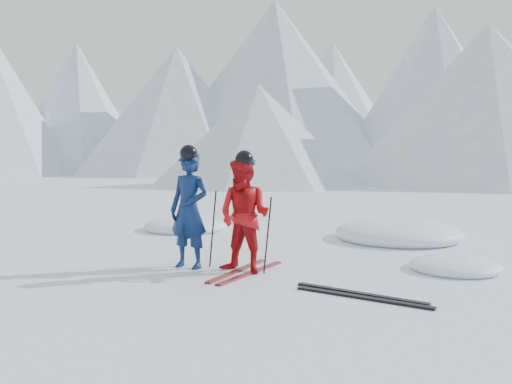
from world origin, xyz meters
The scene contains 12 objects.
ground centered at (0.00, 0.00, 0.00)m, with size 160.00×160.00×0.00m, color white.
skier_blue centered at (-2.28, -0.50, 0.86)m, with size 0.63×0.41×1.73m, color #0C204B.
skier_red centered at (-1.40, -0.31, 0.82)m, with size 0.80×0.62×1.64m, color #B10E12.
pole_blue_left centered at (-2.58, -0.35, 0.58)m, with size 0.02×0.02×1.15m, color black.
pole_blue_right centered at (-2.03, -0.25, 0.58)m, with size 0.02×0.02×1.15m, color black.
pole_red_left centered at (-1.70, -0.06, 0.55)m, with size 0.02×0.02×1.10m, color black.
pole_red_right centered at (-1.10, -0.16, 0.55)m, with size 0.02×0.02×1.10m, color black.
ski_worn_left centered at (-1.52, -0.31, 0.01)m, with size 0.09×1.70×0.03m, color black.
ski_worn_right centered at (-1.28, -0.31, 0.01)m, with size 0.09×1.70×0.03m, color black.
ski_loose_a centered at (0.47, -0.48, 0.01)m, with size 0.09×1.70×0.03m, color black.
ski_loose_b centered at (0.57, -0.63, 0.01)m, with size 0.09×1.70×0.03m, color black.
snow_lumps centered at (-1.41, 3.12, 0.00)m, with size 10.10×5.86×0.55m.
Camera 1 is at (3.17, -6.46, 1.70)m, focal length 38.00 mm.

